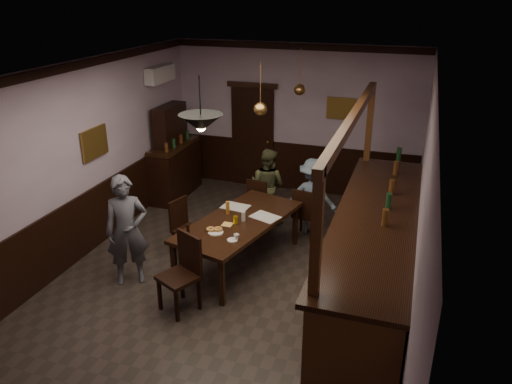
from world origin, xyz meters
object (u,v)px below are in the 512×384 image
at_px(person_standing, 127,231).
at_px(pendant_iron, 201,123).
at_px(chair_side, 184,225).
at_px(dining_table, 239,224).
at_px(coffee_cup, 237,237).
at_px(pendant_brass_far, 300,90).
at_px(chair_near, 183,269).
at_px(person_seated_right, 313,197).
at_px(person_seated_left, 268,185).
at_px(bar_counter, 374,253).
at_px(chair_far_right, 305,212).
at_px(soda_can, 235,220).
at_px(chair_far_left, 260,200).
at_px(pendant_brass_mid, 260,109).
at_px(sideboard, 174,161).

height_order(person_standing, pendant_iron, pendant_iron).
distance_m(chair_side, pendant_iron, 2.21).
relative_size(dining_table, coffee_cup, 29.74).
relative_size(chair_side, pendant_brass_far, 1.13).
xyz_separation_m(chair_near, person_seated_right, (1.13, 2.67, 0.10)).
bearing_deg(coffee_cup, person_seated_left, 110.46).
relative_size(coffee_cup, pendant_brass_far, 0.10).
bearing_deg(bar_counter, chair_far_right, 134.18).
distance_m(chair_far_right, bar_counter, 1.81).
bearing_deg(soda_can, chair_far_left, 94.26).
height_order(coffee_cup, bar_counter, bar_counter).
bearing_deg(chair_near, pendant_brass_mid, 103.25).
height_order(chair_far_right, pendant_brass_far, pendant_brass_far).
height_order(sideboard, pendant_brass_far, pendant_brass_far).
xyz_separation_m(person_seated_left, pendant_brass_far, (0.38, 0.65, 1.61)).
height_order(bar_counter, pendant_brass_mid, pendant_brass_mid).
height_order(pendant_brass_mid, pendant_brass_far, same).
height_order(chair_far_right, person_seated_left, person_seated_left).
relative_size(person_seated_right, pendant_brass_mid, 1.66).
bearing_deg(coffee_cup, sideboard, 145.01).
distance_m(soda_can, sideboard, 3.16).
bearing_deg(person_seated_right, soda_can, 68.67).
bearing_deg(pendant_brass_far, person_seated_right, -60.35).
height_order(sideboard, pendant_iron, pendant_iron).
bearing_deg(soda_can, pendant_iron, -106.60).
bearing_deg(bar_counter, coffee_cup, -166.71).
xyz_separation_m(chair_far_left, person_seated_right, (0.94, 0.04, 0.18)).
height_order(chair_far_left, chair_side, chair_side).
height_order(chair_near, soda_can, chair_near).
height_order(chair_near, pendant_brass_mid, pendant_brass_mid).
bearing_deg(coffee_cup, pendant_brass_far, 101.57).
relative_size(dining_table, sideboard, 1.28).
xyz_separation_m(soda_can, sideboard, (-2.18, 2.29, -0.06)).
xyz_separation_m(chair_far_right, bar_counter, (1.26, -1.29, 0.14)).
relative_size(person_standing, pendant_brass_mid, 2.01).
bearing_deg(chair_far_left, pendant_iron, 99.07).
height_order(chair_near, coffee_cup, chair_near).
bearing_deg(soda_can, person_seated_left, 91.52).
distance_m(dining_table, person_seated_right, 1.61).
bearing_deg(person_standing, bar_counter, -20.32).
bearing_deg(bar_counter, dining_table, 175.12).
relative_size(person_seated_left, person_seated_right, 1.02).
bearing_deg(sideboard, dining_table, -44.58).
xyz_separation_m(chair_near, pendant_brass_mid, (0.43, 1.91, 1.72)).
xyz_separation_m(dining_table, sideboard, (-2.19, 2.16, 0.06)).
distance_m(person_seated_left, pendant_brass_mid, 1.89).
relative_size(soda_can, sideboard, 0.06).
xyz_separation_m(chair_side, person_seated_left, (0.89, 1.58, 0.18)).
relative_size(chair_side, coffee_cup, 11.46).
height_order(person_seated_right, pendant_brass_far, pendant_brass_far).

